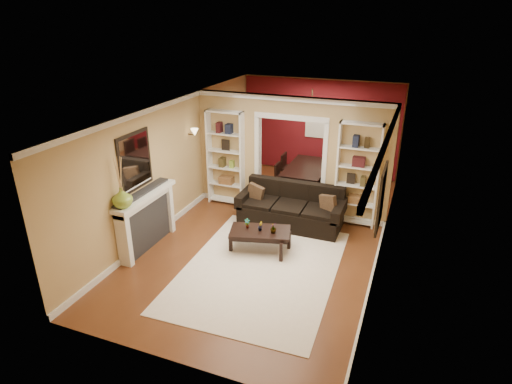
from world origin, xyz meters
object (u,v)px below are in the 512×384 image
at_px(dining_table, 308,178).
at_px(bookshelf_left, 226,158).
at_px(sofa, 291,206).
at_px(bookshelf_right, 357,175).
at_px(fireplace, 148,221).
at_px(coffee_table, 260,240).

bearing_deg(dining_table, bookshelf_left, 133.31).
xyz_separation_m(sofa, dining_table, (-0.17, 2.13, -0.13)).
xyz_separation_m(bookshelf_right, fireplace, (-3.64, -2.53, -0.57)).
height_order(bookshelf_left, dining_table, bookshelf_left).
distance_m(bookshelf_right, dining_table, 2.28).
xyz_separation_m(sofa, fireplace, (-2.35, -1.95, 0.13)).
bearing_deg(dining_table, coffee_table, 178.88).
bearing_deg(coffee_table, bookshelf_left, 115.39).
relative_size(coffee_table, dining_table, 0.64).
distance_m(sofa, dining_table, 2.14).
xyz_separation_m(bookshelf_left, dining_table, (1.64, 1.55, -0.83)).
bearing_deg(sofa, bookshelf_right, 24.24).
xyz_separation_m(bookshelf_left, bookshelf_right, (3.10, 0.00, 0.00)).
bearing_deg(bookshelf_left, coffee_table, -49.72).
distance_m(sofa, coffee_table, 1.32).
height_order(bookshelf_left, fireplace, bookshelf_left).
xyz_separation_m(sofa, bookshelf_right, (1.29, 0.58, 0.70)).
relative_size(bookshelf_right, fireplace, 1.35).
height_order(coffee_table, bookshelf_right, bookshelf_right).
xyz_separation_m(fireplace, dining_table, (2.18, 4.08, -0.26)).
xyz_separation_m(coffee_table, dining_table, (0.07, 3.41, 0.10)).
bearing_deg(sofa, fireplace, -140.34).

